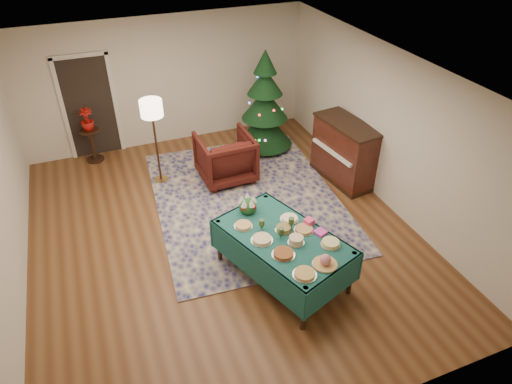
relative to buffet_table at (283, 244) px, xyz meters
name	(u,v)px	position (x,y,z in m)	size (l,w,h in m)	color
room_shell	(218,162)	(-0.51, 1.29, 0.75)	(7.00, 7.00, 7.00)	#593319
doorway	(89,105)	(-2.11, 4.77, 0.49)	(1.08, 0.04, 2.16)	black
rug	(246,199)	(0.20, 2.01, -0.59)	(3.20, 4.20, 0.02)	#161753
buffet_table	(283,244)	(0.00, 0.00, 0.00)	(1.71, 2.19, 0.75)	black
platter_0	(305,274)	(-0.06, -0.78, 0.17)	(0.31, 0.31, 0.05)	silver
platter_1	(325,261)	(0.26, -0.71, 0.21)	(0.33, 0.33, 0.16)	silver
platter_2	(331,243)	(0.52, -0.40, 0.18)	(0.28, 0.28, 0.06)	silver
platter_3	(283,254)	(-0.16, -0.35, 0.17)	(0.31, 0.31, 0.05)	silver
platter_4	(296,240)	(0.10, -0.19, 0.20)	(0.23, 0.23, 0.10)	silver
platter_5	(304,229)	(0.32, 0.01, 0.17)	(0.29, 0.29, 0.04)	silver
platter_6	(262,239)	(-0.31, 0.02, 0.17)	(0.31, 0.31, 0.05)	silver
platter_7	(283,229)	(0.05, 0.11, 0.18)	(0.24, 0.24, 0.07)	silver
platter_8	(289,218)	(0.24, 0.31, 0.17)	(0.28, 0.28, 0.04)	silver
platter_9	(243,225)	(-0.44, 0.41, 0.17)	(0.27, 0.27, 0.04)	silver
goblet_0	(262,225)	(-0.22, 0.24, 0.24)	(0.08, 0.08, 0.18)	#2D471E
goblet_1	(291,223)	(0.18, 0.12, 0.24)	(0.08, 0.08, 0.18)	#2D471E
goblet_2	(281,233)	(-0.05, -0.02, 0.24)	(0.08, 0.08, 0.18)	#2D471E
napkin_stack	(320,232)	(0.51, -0.14, 0.17)	(0.15, 0.15, 0.04)	#DC3DA9
gift_box	(309,222)	(0.44, 0.10, 0.20)	(0.12, 0.12, 0.10)	#F0427A
centerpiece	(248,205)	(-0.26, 0.70, 0.28)	(0.27, 0.27, 0.31)	#1E4C1E
armchair	(225,155)	(0.09, 2.83, -0.09)	(0.99, 0.93, 1.02)	#3D110D
floor_lamp	(152,113)	(-1.11, 3.22, 0.81)	(0.40, 0.40, 1.66)	#A57F3F
side_table	(93,146)	(-2.22, 4.49, -0.26)	(0.39, 0.39, 0.69)	black
potted_plant	(88,124)	(-2.22, 4.49, 0.22)	(0.26, 0.46, 0.26)	#9E110B
christmas_tree	(265,106)	(1.26, 3.71, 0.36)	(1.51, 1.51, 2.14)	black
piano	(345,152)	(2.19, 1.99, -0.02)	(0.80, 1.44, 1.19)	black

